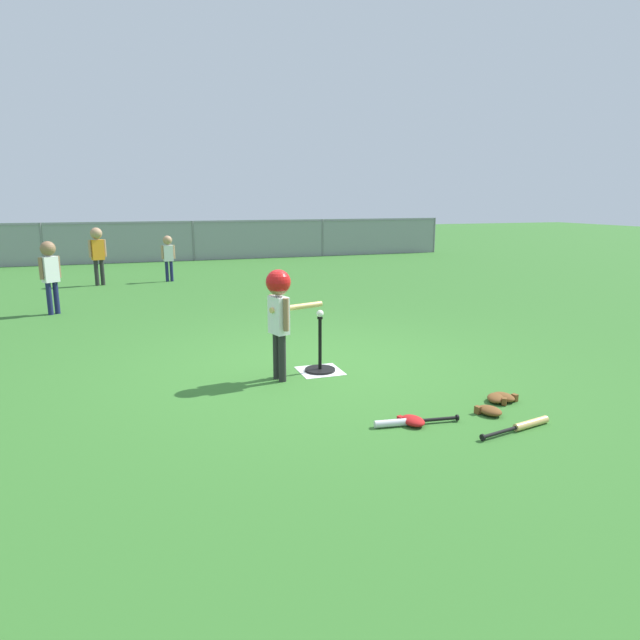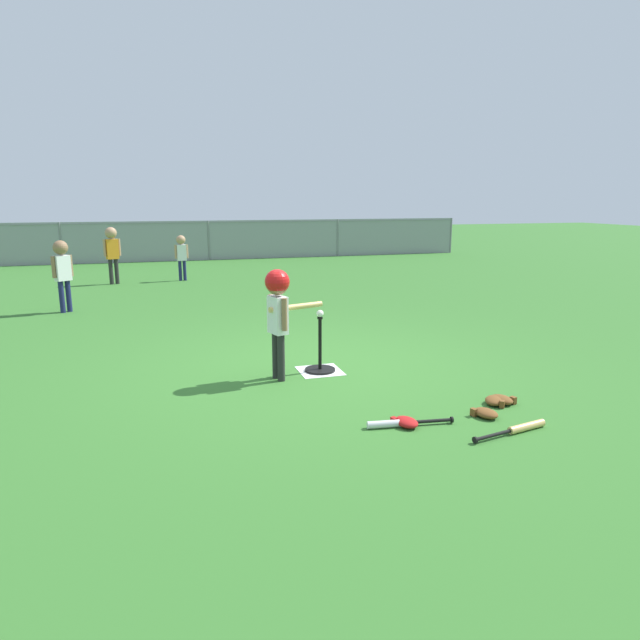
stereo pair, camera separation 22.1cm
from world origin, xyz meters
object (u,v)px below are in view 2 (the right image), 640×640
baseball_on_tee (320,314)px  spare_bat_wood (520,428)px  fielder_near_right (181,252)px  glove_outfield_drop (495,401)px  spare_bat_silver (398,423)px  glove_tossed_aside (485,413)px  batting_tee (320,363)px  fielder_deep_right (112,248)px  glove_by_plate (406,422)px  batter_child (278,302)px  glove_near_bats (502,400)px  fielder_deep_left (62,266)px

baseball_on_tee → spare_bat_wood: baseball_on_tee is taller
fielder_near_right → glove_outfield_drop: 8.91m
spare_bat_silver → fielder_near_right: bearing=97.5°
glove_tossed_aside → glove_outfield_drop: bearing=43.3°
batting_tee → glove_outfield_drop: batting_tee is taller
fielder_deep_right → glove_by_plate: 9.15m
baseball_on_tee → fielder_deep_right: (-2.42, 7.13, 0.15)m
spare_bat_silver → glove_tossed_aside: 0.78m
batter_child → glove_near_bats: size_ratio=4.38×
glove_by_plate → glove_near_bats: size_ratio=1.00×
glove_near_bats → batting_tee: bearing=132.9°
spare_bat_silver → fielder_deep_right: bearing=106.5°
batting_tee → spare_bat_silver: (0.17, -1.58, -0.06)m
spare_bat_wood → fielder_deep_left: bearing=123.3°
fielder_deep_left → batter_child: bearing=-59.7°
glove_by_plate → fielder_deep_right: bearing=106.9°
fielder_deep_left → spare_bat_silver: bearing=-61.2°
batter_child → glove_tossed_aside: bearing=-46.0°
baseball_on_tee → fielder_deep_right: fielder_deep_right is taller
spare_bat_silver → spare_bat_wood: 0.94m
fielder_deep_right → fielder_deep_left: bearing=-100.8°
fielder_near_right → glove_outfield_drop: (2.19, -8.61, -0.61)m
fielder_deep_right → fielder_deep_left: (-0.57, -2.97, -0.04)m
fielder_deep_right → fielder_deep_left: 3.02m
spare_bat_silver → glove_outfield_drop: size_ratio=2.62×
baseball_on_tee → glove_near_bats: baseball_on_tee is taller
fielder_deep_left → glove_outfield_drop: fielder_deep_left is taller
fielder_deep_right → glove_by_plate: fielder_deep_right is taller
baseball_on_tee → glove_by_plate: size_ratio=0.29×
batter_child → fielder_deep_left: bearing=120.3°
glove_by_plate → baseball_on_tee: bearing=98.4°
batting_tee → fielder_near_right: size_ratio=0.58×
batter_child → fielder_deep_right: (-1.95, 7.27, -0.02)m
fielder_deep_right → glove_outfield_drop: size_ratio=4.42×
fielder_deep_right → fielder_near_right: 1.43m
fielder_deep_right → glove_near_bats: (3.69, -8.50, -0.74)m
batting_tee → glove_tossed_aside: size_ratio=2.30×
glove_tossed_aside → batter_child: bearing=134.0°
spare_bat_silver → baseball_on_tee: bearing=96.1°
spare_bat_silver → glove_outfield_drop: bearing=11.5°
batter_child → fielder_near_right: 7.40m
baseball_on_tee → glove_by_plate: baseball_on_tee is taller
baseball_on_tee → glove_outfield_drop: 1.91m
baseball_on_tee → batter_child: size_ratio=0.07×
spare_bat_silver → glove_by_plate: size_ratio=2.81×
glove_by_plate → glove_near_bats: bearing=11.9°
fielder_deep_left → glove_by_plate: bearing=-60.8°
spare_bat_wood → spare_bat_silver: bearing=157.1°
batter_child → glove_by_plate: bearing=-64.2°
fielder_deep_right → glove_by_plate: size_ratio=4.73×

